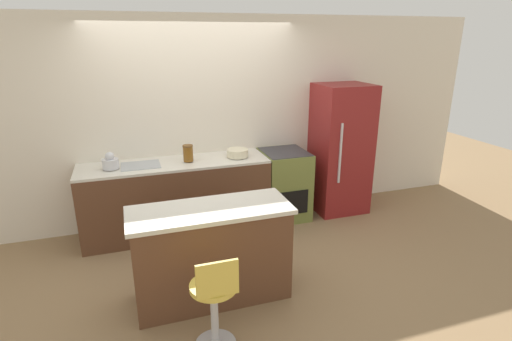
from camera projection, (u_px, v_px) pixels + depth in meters
name	position (u px, v px, depth m)	size (l,w,h in m)	color
ground_plane	(211.00, 238.00, 4.86)	(14.00, 14.00, 0.00)	#8E704C
wall_back	(196.00, 123.00, 5.04)	(8.00, 0.06, 2.60)	silver
back_counter	(177.00, 197.00, 4.91)	(2.24, 0.62, 0.92)	brown
kitchen_island	(212.00, 253.00, 3.64)	(1.44, 0.57, 0.91)	brown
oven_range	(284.00, 184.00, 5.33)	(0.58, 0.63, 0.92)	olive
refrigerator	(340.00, 149.00, 5.44)	(0.70, 0.65, 1.75)	maroon
stool_chair	(215.00, 304.00, 3.02)	(0.36, 0.36, 0.85)	#B7B7BC
kettle	(110.00, 162.00, 4.50)	(0.18, 0.18, 0.19)	silver
mixing_bowl	(238.00, 153.00, 4.95)	(0.26, 0.26, 0.09)	beige
canister_jar	(188.00, 153.00, 4.75)	(0.12, 0.12, 0.20)	brown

